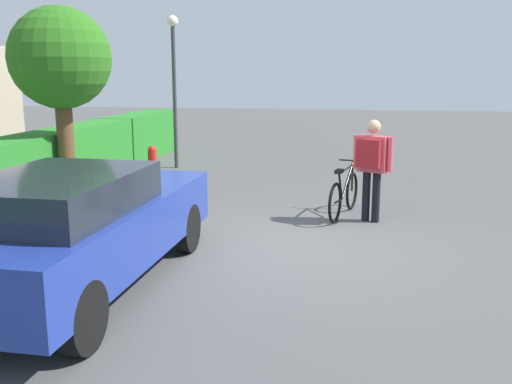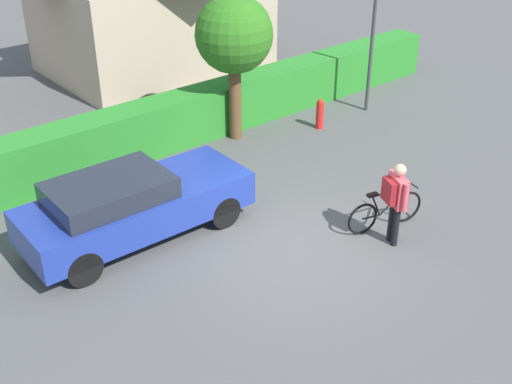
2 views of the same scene
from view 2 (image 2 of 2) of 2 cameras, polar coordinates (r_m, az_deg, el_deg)
ground_plane at (r=12.37m, az=3.03°, el=-4.82°), size 60.00×60.00×0.00m
hedge_row at (r=15.81m, az=-9.90°, el=5.39°), size 19.87×0.90×1.25m
parked_car_near at (r=12.42m, az=-10.89°, el=-1.08°), size 4.46×1.76×1.41m
bicycle at (r=12.98m, az=11.35°, el=-1.66°), size 1.70×0.61×0.90m
person_rider at (r=12.20m, az=12.21°, el=-0.38°), size 0.49×0.63×1.68m
street_lamp at (r=17.91m, az=10.36°, el=14.53°), size 0.28×0.28×3.78m
tree_kerbside at (r=15.82m, az=-1.96°, el=13.59°), size 1.89×1.89×3.63m
fire_hydrant at (r=17.18m, az=5.66°, el=6.92°), size 0.20×0.20×0.81m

